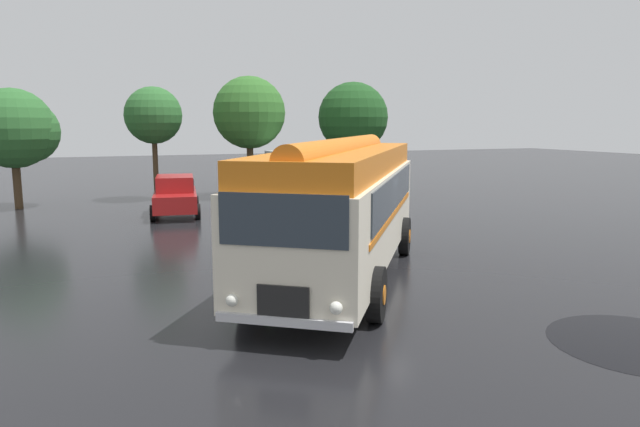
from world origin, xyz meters
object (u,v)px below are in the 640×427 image
object	(u,v)px
vintage_bus	(342,203)
car_near_left	(175,195)
car_mid_left	(248,192)
box_van	(303,177)

from	to	relation	value
vintage_bus	car_near_left	size ratio (longest dim) A/B	2.19
vintage_bus	car_near_left	xyz separation A→B (m)	(-2.50, 11.67, -1.05)
car_mid_left	car_near_left	bearing A→B (deg)	179.89
vintage_bus	box_van	distance (m)	12.88
car_mid_left	box_van	xyz separation A→B (m)	(2.83, 0.72, 0.52)
car_mid_left	box_van	bearing A→B (deg)	14.16
car_near_left	car_mid_left	bearing A→B (deg)	-0.11
vintage_bus	box_van	bearing A→B (deg)	74.26
car_near_left	vintage_bus	bearing A→B (deg)	-77.91
car_near_left	box_van	world-z (taller)	box_van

